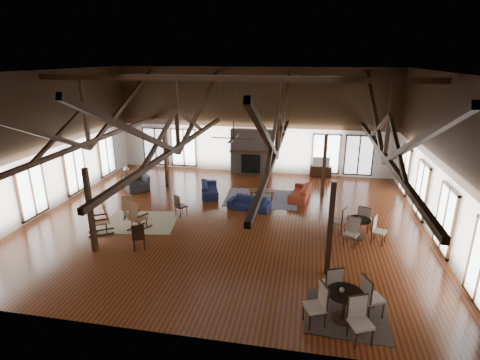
% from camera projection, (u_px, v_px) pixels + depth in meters
% --- Properties ---
extents(floor, '(16.00, 16.00, 0.00)m').
position_uv_depth(floor, '(227.00, 219.00, 15.81)').
color(floor, '#5D3413').
rests_on(floor, ground).
extents(ceiling, '(16.00, 14.00, 0.02)m').
position_uv_depth(ceiling, '(225.00, 72.00, 13.92)').
color(ceiling, black).
rests_on(ceiling, wall_back).
extents(wall_back, '(16.00, 0.02, 6.00)m').
position_uv_depth(wall_back, '(253.00, 121.00, 21.40)').
color(wall_back, silver).
rests_on(wall_back, floor).
extents(wall_front, '(16.00, 0.02, 6.00)m').
position_uv_depth(wall_front, '(158.00, 223.00, 8.34)').
color(wall_front, silver).
rests_on(wall_front, floor).
extents(wall_left, '(0.02, 14.00, 6.00)m').
position_uv_depth(wall_left, '(47.00, 142.00, 16.27)').
color(wall_left, silver).
rests_on(wall_left, floor).
extents(wall_right, '(0.02, 14.00, 6.00)m').
position_uv_depth(wall_right, '(443.00, 160.00, 13.47)').
color(wall_right, silver).
rests_on(wall_right, floor).
extents(roof_truss, '(15.60, 14.07, 3.14)m').
position_uv_depth(roof_truss, '(226.00, 124.00, 14.55)').
color(roof_truss, black).
rests_on(roof_truss, wall_back).
extents(post_grid, '(8.16, 7.16, 3.05)m').
position_uv_depth(post_grid, '(227.00, 185.00, 15.33)').
color(post_grid, black).
rests_on(post_grid, floor).
extents(fireplace, '(2.50, 0.69, 2.60)m').
position_uv_depth(fireplace, '(252.00, 152.00, 21.63)').
color(fireplace, '#63564B').
rests_on(fireplace, floor).
extents(ceiling_fan, '(1.60, 1.60, 0.75)m').
position_uv_depth(ceiling_fan, '(233.00, 137.00, 13.62)').
color(ceiling_fan, black).
rests_on(ceiling_fan, roof_truss).
extents(sofa_navy_front, '(1.99, 1.09, 0.55)m').
position_uv_depth(sofa_navy_front, '(249.00, 203.00, 16.76)').
color(sofa_navy_front, '#182044').
rests_on(sofa_navy_front, floor).
extents(sofa_navy_left, '(2.15, 1.34, 0.59)m').
position_uv_depth(sofa_navy_left, '(210.00, 188.00, 18.59)').
color(sofa_navy_left, '#171E40').
rests_on(sofa_navy_left, floor).
extents(sofa_orange, '(2.15, 1.08, 0.60)m').
position_uv_depth(sofa_orange, '(300.00, 192.00, 18.07)').
color(sofa_orange, '#9E371E').
rests_on(sofa_orange, floor).
extents(coffee_table, '(1.28, 0.83, 0.45)m').
position_uv_depth(coffee_table, '(262.00, 191.00, 17.90)').
color(coffee_table, brown).
rests_on(coffee_table, floor).
extents(vase, '(0.22, 0.22, 0.19)m').
position_uv_depth(vase, '(260.00, 189.00, 17.80)').
color(vase, '#B2B2B2').
rests_on(vase, coffee_table).
extents(armchair, '(1.50, 1.51, 0.74)m').
position_uv_depth(armchair, '(136.00, 183.00, 19.13)').
color(armchair, '#2F2F32').
rests_on(armchair, floor).
extents(side_table_lamp, '(0.46, 0.46, 1.17)m').
position_uv_depth(side_table_lamp, '(127.00, 178.00, 19.73)').
color(side_table_lamp, black).
rests_on(side_table_lamp, floor).
extents(rocking_chair_a, '(0.62, 0.87, 1.00)m').
position_uv_depth(rocking_chair_a, '(128.00, 207.00, 15.81)').
color(rocking_chair_a, brown).
rests_on(rocking_chair_a, floor).
extents(rocking_chair_b, '(0.82, 1.01, 1.15)m').
position_uv_depth(rocking_chair_b, '(136.00, 217.00, 14.69)').
color(rocking_chair_b, brown).
rests_on(rocking_chair_b, floor).
extents(rocking_chair_c, '(1.07, 0.92, 1.22)m').
position_uv_depth(rocking_chair_c, '(103.00, 219.00, 14.42)').
color(rocking_chair_c, brown).
rests_on(rocking_chair_c, floor).
extents(side_chair_a, '(0.59, 0.59, 0.99)m').
position_uv_depth(side_chair_a, '(179.00, 204.00, 15.88)').
color(side_chair_a, black).
rests_on(side_chair_a, floor).
extents(side_chair_b, '(0.57, 0.57, 1.01)m').
position_uv_depth(side_chair_b, '(138.00, 235.00, 13.11)').
color(side_chair_b, black).
rests_on(side_chair_b, floor).
extents(cafe_table_near, '(2.18, 2.18, 1.13)m').
position_uv_depth(cafe_table_near, '(344.00, 301.00, 9.63)').
color(cafe_table_near, black).
rests_on(cafe_table_near, floor).
extents(cafe_table_far, '(2.03, 2.03, 1.06)m').
position_uv_depth(cafe_table_far, '(358.00, 225.00, 14.01)').
color(cafe_table_far, black).
rests_on(cafe_table_far, floor).
extents(cup_near, '(0.13, 0.13, 0.10)m').
position_uv_depth(cup_near, '(342.00, 290.00, 9.55)').
color(cup_near, '#B2B2B2').
rests_on(cup_near, cafe_table_near).
extents(cup_far, '(0.14, 0.14, 0.10)m').
position_uv_depth(cup_far, '(359.00, 219.00, 13.86)').
color(cup_far, '#B2B2B2').
rests_on(cup_far, cafe_table_far).
extents(tv_console, '(1.21, 0.45, 0.61)m').
position_uv_depth(tv_console, '(321.00, 171.00, 21.32)').
color(tv_console, black).
rests_on(tv_console, floor).
extents(television, '(0.96, 0.16, 0.55)m').
position_uv_depth(television, '(321.00, 162.00, 21.14)').
color(television, '#B2B2B2').
rests_on(television, tv_console).
extents(rug_tan, '(3.18, 2.68, 0.01)m').
position_uv_depth(rug_tan, '(141.00, 222.00, 15.52)').
color(rug_tan, tan).
rests_on(rug_tan, floor).
extents(rug_navy, '(3.54, 2.72, 0.01)m').
position_uv_depth(rug_navy, '(261.00, 198.00, 18.11)').
color(rug_navy, '#1B1C4C').
rests_on(rug_navy, floor).
extents(rug_dark, '(2.24, 2.05, 0.01)m').
position_uv_depth(rug_dark, '(347.00, 315.00, 9.95)').
color(rug_dark, black).
rests_on(rug_dark, floor).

